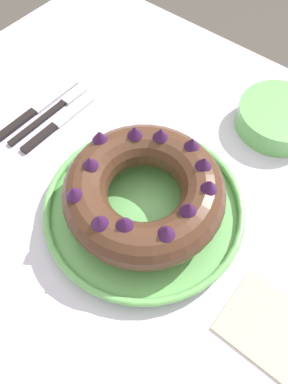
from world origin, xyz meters
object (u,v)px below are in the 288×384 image
Objects in this scene: bundt_cake at (144,191)px; side_bowl at (279,118)px; napkin at (280,333)px; serving_dish at (144,208)px; fork at (54,110)px; serving_knife at (33,112)px; cake_knife at (54,126)px.

side_bowl is at bearing 75.96° from bundt_cake.
serving_dish is at bearing 173.60° from napkin.
serving_knife reaches higher than fork.
side_bowl is at bearing 75.96° from serving_dish.
fork is at bearing 170.32° from napkin.
napkin is at bearing -60.40° from side_bowl.
serving_dish is 0.26m from cake_knife.
serving_knife and cake_knife have the same top height.
fork is at bearing 167.25° from serving_dish.
cake_knife is 0.53m from napkin.
napkin is (0.56, -0.09, -0.00)m from fork.
cake_knife is (-0.25, 0.03, -0.06)m from bundt_cake.
napkin is at bearing -6.42° from bundt_cake.
fork is (-0.28, 0.06, -0.06)m from bundt_cake.
cake_knife is at bearing 172.36° from serving_dish.
serving_knife is at bearing 173.69° from napkin.
bundt_cake is 1.58× the size of napkin.
napkin is at bearing -14.36° from fork.
bundt_cake reaches higher than napkin.
bundt_cake is 0.26m from cake_knife.
cake_knife is at bearing -48.46° from fork.
fork is 0.56m from napkin.
serving_knife is at bearing 173.79° from bundt_cake.
serving_knife reaches higher than napkin.
fork is at bearing 167.27° from bundt_cake.
serving_dish is at bearing -87.49° from bundt_cake.
side_bowl is (0.39, 0.28, 0.02)m from serving_knife.
side_bowl is at bearing 29.53° from fork.
cake_knife is (0.03, -0.03, 0.00)m from fork.
fork is at bearing -145.79° from side_bowl.
cake_knife reaches higher than napkin.
serving_dish is 0.29m from fork.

